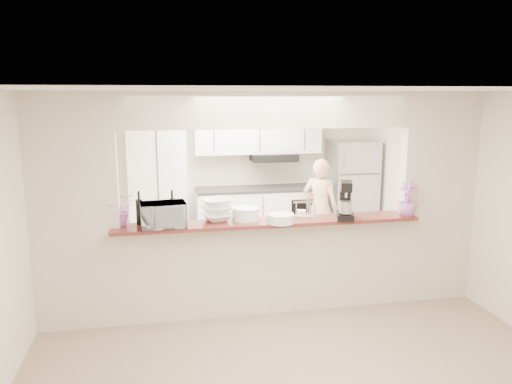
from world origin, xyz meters
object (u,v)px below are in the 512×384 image
object	(u,v)px
stand_mixer	(345,202)
person	(320,209)
refrigerator	(351,190)
toaster_oven	(163,215)

from	to	relation	value
stand_mixer	person	size ratio (longest dim) A/B	0.28
refrigerator	person	bearing A→B (deg)	-133.73
stand_mixer	toaster_oven	bearing A→B (deg)	178.97
refrigerator	stand_mixer	world-z (taller)	refrigerator
refrigerator	toaster_oven	size ratio (longest dim) A/B	3.62
toaster_oven	stand_mixer	world-z (taller)	stand_mixer
refrigerator	person	distance (m)	1.23
stand_mixer	person	world-z (taller)	stand_mixer
toaster_oven	refrigerator	bearing A→B (deg)	35.79
refrigerator	stand_mixer	distance (m)	3.06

